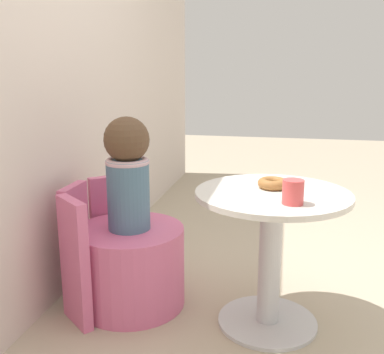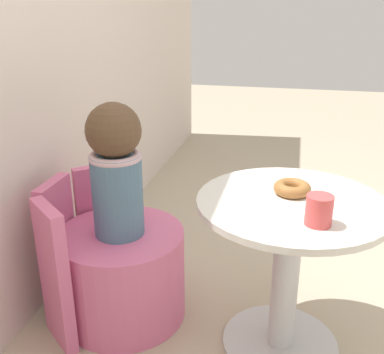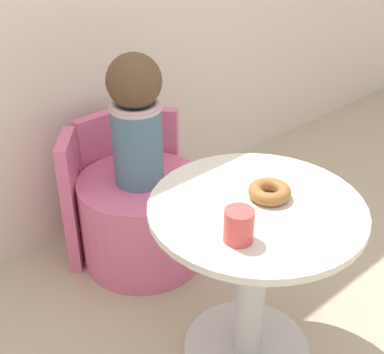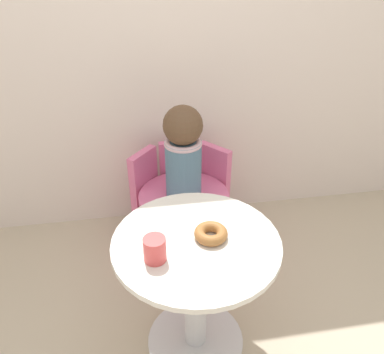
{
  "view_description": "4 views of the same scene",
  "coord_description": "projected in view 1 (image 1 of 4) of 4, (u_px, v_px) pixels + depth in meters",
  "views": [
    {
      "loc": [
        -1.96,
        -0.03,
        1.18
      ],
      "look_at": [
        0.04,
        0.39,
        0.68
      ],
      "focal_mm": 42.0,
      "sensor_mm": 36.0,
      "label": 1
    },
    {
      "loc": [
        -1.52,
        0.03,
        1.31
      ],
      "look_at": [
        0.01,
        0.39,
        0.7
      ],
      "focal_mm": 42.0,
      "sensor_mm": 36.0,
      "label": 2
    },
    {
      "loc": [
        -1.09,
        -0.88,
        1.58
      ],
      "look_at": [
        -0.02,
        0.31,
        0.62
      ],
      "focal_mm": 50.0,
      "sensor_mm": 36.0,
      "label": 3
    },
    {
      "loc": [
        -0.22,
        -1.13,
        1.65
      ],
      "look_at": [
        0.04,
        0.42,
        0.7
      ],
      "focal_mm": 35.0,
      "sensor_mm": 36.0,
      "label": 4
    }
  ],
  "objects": [
    {
      "name": "ground_plane",
      "position": [
        270.0,
        322.0,
        2.14
      ],
      "size": [
        12.0,
        12.0,
        0.0
      ],
      "primitive_type": "plane",
      "color": "#B7A88E"
    },
    {
      "name": "back_wall",
      "position": [
        35.0,
        64.0,
        2.09
      ],
      "size": [
        6.0,
        0.06,
        2.4
      ],
      "color": "silver",
      "rests_on": "ground_plane"
    },
    {
      "name": "round_table",
      "position": [
        271.0,
        237.0,
        2.03
      ],
      "size": [
        0.69,
        0.69,
        0.65
      ],
      "color": "silver",
      "rests_on": "ground_plane"
    },
    {
      "name": "tub_chair",
      "position": [
        131.0,
        266.0,
        2.27
      ],
      "size": [
        0.54,
        0.54,
        0.41
      ],
      "color": "#DB6693",
      "rests_on": "ground_plane"
    },
    {
      "name": "booth_backrest",
      "position": [
        89.0,
        244.0,
        2.29
      ],
      "size": [
        0.64,
        0.23,
        0.61
      ],
      "color": "#DB6693",
      "rests_on": "ground_plane"
    },
    {
      "name": "child_figure",
      "position": [
        128.0,
        172.0,
        2.16
      ],
      "size": [
        0.22,
        0.22,
        0.55
      ],
      "color": "slate",
      "rests_on": "tub_chair"
    },
    {
      "name": "donut",
      "position": [
        273.0,
        183.0,
        2.04
      ],
      "size": [
        0.14,
        0.14,
        0.04
      ],
      "color": "#9E6633",
      "rests_on": "round_table"
    },
    {
      "name": "cup",
      "position": [
        293.0,
        192.0,
        1.79
      ],
      "size": [
        0.09,
        0.09,
        0.1
      ],
      "color": "#DB4C4C",
      "rests_on": "round_table"
    }
  ]
}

